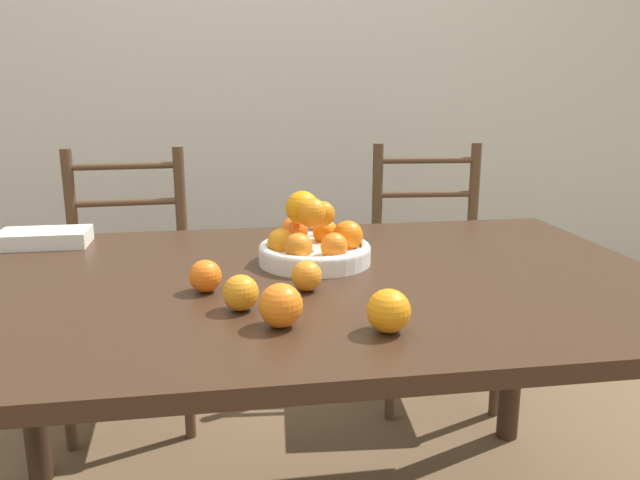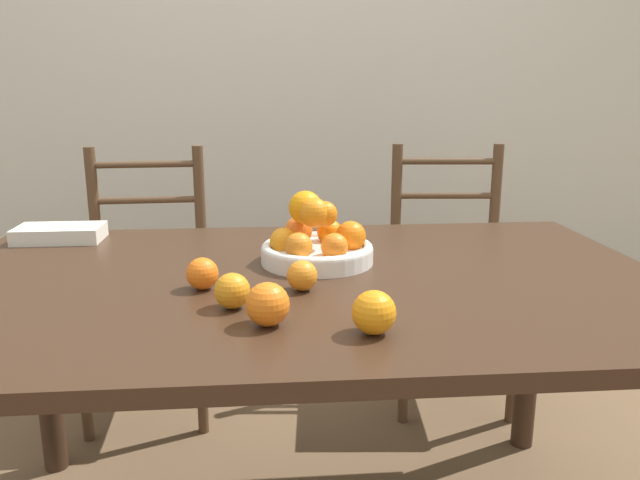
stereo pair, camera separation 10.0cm
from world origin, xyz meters
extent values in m
cube|color=beige|center=(0.00, 1.56, 1.30)|extent=(8.00, 0.06, 2.60)
cube|color=#382316|center=(0.00, 0.00, 0.72)|extent=(1.66, 1.03, 0.03)
cylinder|color=#382316|center=(-0.75, 0.44, 0.35)|extent=(0.07, 0.07, 0.70)
cylinder|color=#382316|center=(0.75, 0.44, 0.35)|extent=(0.07, 0.07, 0.70)
cylinder|color=white|center=(0.04, 0.11, 0.75)|extent=(0.27, 0.27, 0.04)
torus|color=white|center=(0.04, 0.11, 0.77)|extent=(0.27, 0.27, 0.02)
sphere|color=orange|center=(0.12, 0.11, 0.80)|extent=(0.07, 0.07, 0.07)
sphere|color=orange|center=(0.08, 0.18, 0.79)|extent=(0.06, 0.06, 0.06)
sphere|color=orange|center=(0.00, 0.18, 0.80)|extent=(0.07, 0.07, 0.07)
sphere|color=orange|center=(-0.04, 0.11, 0.79)|extent=(0.07, 0.07, 0.07)
sphere|color=orange|center=(-0.01, 0.04, 0.80)|extent=(0.06, 0.06, 0.06)
sphere|color=orange|center=(0.08, 0.04, 0.80)|extent=(0.06, 0.06, 0.06)
sphere|color=orange|center=(0.06, 0.10, 0.86)|extent=(0.06, 0.06, 0.06)
sphere|color=orange|center=(0.01, 0.13, 0.87)|extent=(0.08, 0.08, 0.08)
sphere|color=orange|center=(0.03, 0.09, 0.86)|extent=(0.07, 0.07, 0.07)
sphere|color=orange|center=(-0.08, -0.29, 0.78)|extent=(0.08, 0.08, 0.08)
sphere|color=orange|center=(-0.15, -0.20, 0.77)|extent=(0.07, 0.07, 0.07)
sphere|color=orange|center=(-0.01, -0.10, 0.77)|extent=(0.06, 0.06, 0.06)
sphere|color=orange|center=(0.10, -0.35, 0.78)|extent=(0.08, 0.08, 0.08)
sphere|color=orange|center=(-0.22, -0.07, 0.77)|extent=(0.07, 0.07, 0.07)
cylinder|color=#513823|center=(-0.69, 0.59, 0.24)|extent=(0.04, 0.04, 0.48)
cylinder|color=#513823|center=(-0.31, 0.60, 0.24)|extent=(0.04, 0.04, 0.48)
cylinder|color=#513823|center=(-0.71, 0.95, 0.47)|extent=(0.04, 0.04, 0.94)
cylinder|color=#513823|center=(-0.33, 0.96, 0.47)|extent=(0.04, 0.04, 0.94)
cube|color=#513823|center=(-0.51, 0.78, 0.49)|extent=(0.44, 0.42, 0.04)
cylinder|color=#513823|center=(-0.52, 0.96, 0.62)|extent=(0.38, 0.04, 0.02)
cylinder|color=#513823|center=(-0.52, 0.96, 0.75)|extent=(0.38, 0.04, 0.02)
cylinder|color=#513823|center=(-0.52, 0.96, 0.88)|extent=(0.38, 0.04, 0.02)
cylinder|color=#513823|center=(0.39, 0.61, 0.24)|extent=(0.04, 0.04, 0.48)
cylinder|color=#513823|center=(0.76, 0.58, 0.24)|extent=(0.04, 0.04, 0.48)
cylinder|color=#513823|center=(0.42, 0.97, 0.47)|extent=(0.04, 0.04, 0.94)
cylinder|color=#513823|center=(0.79, 0.94, 0.47)|extent=(0.04, 0.04, 0.94)
cube|color=#513823|center=(0.59, 0.78, 0.49)|extent=(0.45, 0.43, 0.04)
cylinder|color=#513823|center=(0.61, 0.96, 0.62)|extent=(0.38, 0.06, 0.02)
cylinder|color=#513823|center=(0.61, 0.96, 0.75)|extent=(0.38, 0.06, 0.02)
cylinder|color=#513823|center=(0.61, 0.96, 0.88)|extent=(0.38, 0.06, 0.02)
cube|color=silver|center=(-0.65, 0.39, 0.76)|extent=(0.23, 0.13, 0.04)
camera|label=1|loc=(-0.18, -1.33, 1.15)|focal=35.00mm
camera|label=2|loc=(-0.08, -1.35, 1.15)|focal=35.00mm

